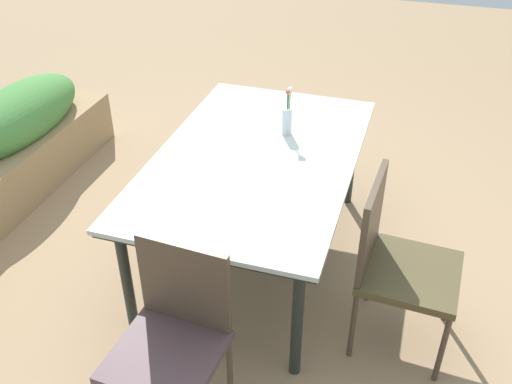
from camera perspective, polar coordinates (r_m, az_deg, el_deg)
name	(u,v)px	position (r m, az deg, el deg)	size (l,w,h in m)	color
ground_plane	(253,266)	(3.51, -0.28, -7.34)	(12.00, 12.00, 0.00)	#9E7F5B
dining_table	(256,164)	(3.18, 0.00, 2.79)	(1.73, 1.07, 0.72)	silver
chair_end_left	(173,334)	(2.43, -8.23, -13.79)	(0.45, 0.45, 0.91)	#4E393C
chair_near_left	(395,258)	(2.85, 13.64, -6.33)	(0.49, 0.49, 0.92)	#4C4226
flower_vase	(287,116)	(3.32, 3.11, 7.49)	(0.06, 0.06, 0.29)	silver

